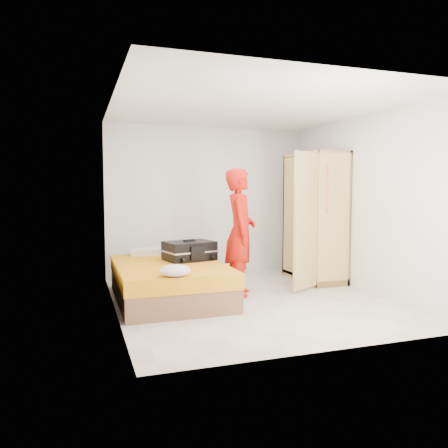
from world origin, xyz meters
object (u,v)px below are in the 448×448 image
object	(u,v)px
person	(240,232)
suitcase	(189,251)
bed	(169,281)
round_cushion	(175,270)
wardrobe	(314,220)

from	to	relation	value
person	suitcase	xyz separation A→B (m)	(-0.68, 0.24, -0.27)
bed	person	xyz separation A→B (m)	(1.02, -0.04, 0.65)
person	bed	bearing A→B (deg)	108.39
bed	suitcase	bearing A→B (deg)	30.51
round_cushion	bed	bearing A→B (deg)	83.04
bed	round_cushion	world-z (taller)	round_cushion
bed	suitcase	world-z (taller)	suitcase
suitcase	round_cushion	bearing A→B (deg)	-125.44
wardrobe	person	bearing A→B (deg)	-161.10
wardrobe	round_cushion	xyz separation A→B (m)	(-2.61, -1.36, -0.43)
person	round_cushion	bearing A→B (deg)	147.83
bed	wardrobe	distance (m)	2.66
bed	wardrobe	bearing A→B (deg)	10.58
round_cushion	wardrobe	bearing A→B (deg)	27.47
wardrobe	round_cushion	size ratio (longest dim) A/B	5.88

